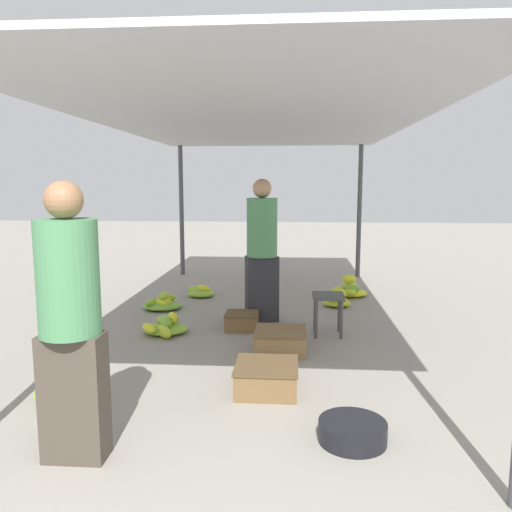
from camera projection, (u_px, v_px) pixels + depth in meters
canopy_post_back_left at (182, 211)px, 9.12m from camera, size 0.08×0.08×2.35m
canopy_post_back_right at (359, 212)px, 8.88m from camera, size 0.08×0.08×2.35m
canopy_tarp at (256, 121)px, 5.60m from camera, size 3.62×6.93×0.04m
vendor_foreground at (70, 319)px, 2.94m from camera, size 0.38×0.36×1.69m
stool at (328, 303)px, 5.51m from camera, size 0.34×0.34×0.46m
basin_black at (352, 431)px, 3.25m from camera, size 0.45×0.45×0.14m
banana_pile_left_0 at (165, 326)px, 5.60m from camera, size 0.54×0.57×0.22m
banana_pile_left_1 at (162, 303)px, 6.71m from camera, size 0.53×0.52×0.23m
banana_pile_left_2 at (200, 292)px, 7.47m from camera, size 0.46×0.43×0.17m
banana_pile_left_3 at (66, 385)px, 3.89m from camera, size 0.53×0.40×0.34m
banana_pile_right_0 at (337, 299)px, 6.85m from camera, size 0.39×0.36×0.23m
banana_pile_right_1 at (349, 290)px, 7.48m from camera, size 0.54×0.61×0.31m
crate_near at (242, 321)px, 5.77m from camera, size 0.38×0.38×0.19m
crate_mid at (280, 341)px, 5.00m from camera, size 0.52×0.52×0.22m
crate_far at (266, 378)px, 4.03m from camera, size 0.51×0.51×0.23m
shopper_walking_mid at (262, 249)px, 6.00m from camera, size 0.45×0.45×1.73m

